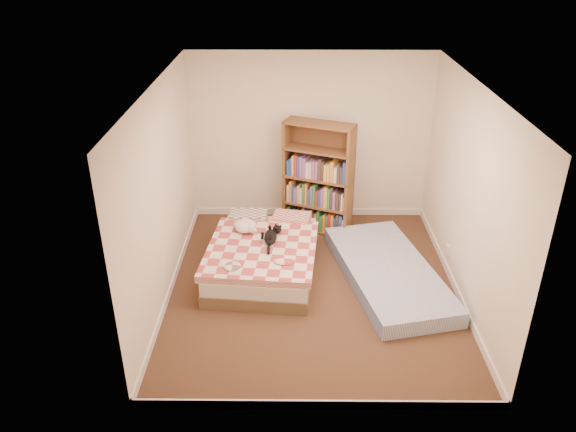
{
  "coord_description": "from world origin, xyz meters",
  "views": [
    {
      "loc": [
        -0.26,
        -5.81,
        3.95
      ],
      "look_at": [
        -0.31,
        0.3,
        0.83
      ],
      "focal_mm": 35.0,
      "sensor_mm": 36.0,
      "label": 1
    }
  ],
  "objects_px": {
    "floor_mattress": "(388,272)",
    "black_cat": "(271,236)",
    "bed": "(264,255)",
    "bookshelf": "(318,192)",
    "white_dog": "(246,226)"
  },
  "relations": [
    {
      "from": "bed",
      "to": "floor_mattress",
      "type": "bearing_deg",
      "value": -2.51
    },
    {
      "from": "floor_mattress",
      "to": "white_dog",
      "type": "bearing_deg",
      "value": 152.82
    },
    {
      "from": "bookshelf",
      "to": "white_dog",
      "type": "xyz_separation_m",
      "value": [
        -0.97,
        -0.91,
        -0.08
      ]
    },
    {
      "from": "bed",
      "to": "white_dog",
      "type": "relative_size",
      "value": 6.01
    },
    {
      "from": "floor_mattress",
      "to": "bed",
      "type": "bearing_deg",
      "value": 159.23
    },
    {
      "from": "floor_mattress",
      "to": "white_dog",
      "type": "height_order",
      "value": "white_dog"
    },
    {
      "from": "bed",
      "to": "bookshelf",
      "type": "distance_m",
      "value": 1.41
    },
    {
      "from": "floor_mattress",
      "to": "black_cat",
      "type": "bearing_deg",
      "value": 158.06
    },
    {
      "from": "bookshelf",
      "to": "floor_mattress",
      "type": "bearing_deg",
      "value": -35.35
    },
    {
      "from": "floor_mattress",
      "to": "white_dog",
      "type": "relative_size",
      "value": 7.04
    },
    {
      "from": "bed",
      "to": "white_dog",
      "type": "height_order",
      "value": "white_dog"
    },
    {
      "from": "floor_mattress",
      "to": "white_dog",
      "type": "xyz_separation_m",
      "value": [
        -1.82,
        0.46,
        0.41
      ]
    },
    {
      "from": "bookshelf",
      "to": "floor_mattress",
      "type": "height_order",
      "value": "bookshelf"
    },
    {
      "from": "floor_mattress",
      "to": "white_dog",
      "type": "distance_m",
      "value": 1.92
    },
    {
      "from": "white_dog",
      "to": "black_cat",
      "type": "bearing_deg",
      "value": -35.41
    }
  ]
}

